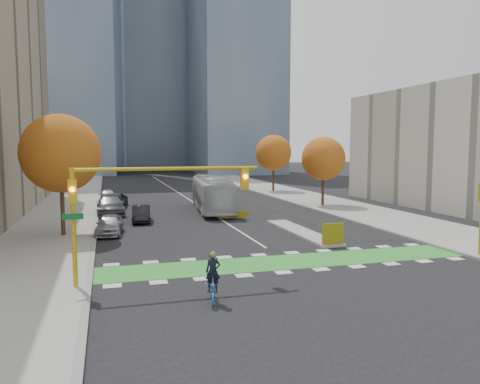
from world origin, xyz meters
TOP-DOWN VIEW (x-y plane):
  - ground at (0.00, 0.00)m, footprint 300.00×300.00m
  - sidewalk_west at (-13.50, 20.00)m, footprint 7.00×120.00m
  - sidewalk_east at (13.50, 20.00)m, footprint 7.00×120.00m
  - curb_west at (-10.00, 20.00)m, footprint 0.30×120.00m
  - curb_east at (10.00, 20.00)m, footprint 0.30×120.00m
  - bike_crossing at (0.00, 1.50)m, footprint 20.00×3.00m
  - centre_line at (0.00, 40.00)m, footprint 0.15×70.00m
  - bike_lane_paint at (7.50, 30.00)m, footprint 2.50×50.00m
  - median_island at (4.00, 9.00)m, footprint 1.60×10.00m
  - hazard_board at (4.00, 4.20)m, footprint 1.40×0.12m
  - tower_nw at (-18.00, 90.00)m, footprint 22.00×22.00m
  - tower_nc at (6.00, 110.00)m, footprint 20.00×20.00m
  - tower_ne at (20.00, 85.00)m, footprint 18.00×24.00m
  - tower_far at (-4.00, 140.00)m, footprint 26.00×26.00m
  - tree_west at (-12.00, 12.00)m, footprint 5.20×5.20m
  - tree_east_near at (12.00, 22.00)m, footprint 4.40×4.40m
  - tree_east_far at (12.50, 38.00)m, footprint 4.80×4.80m
  - traffic_signal_west at (-7.93, -0.51)m, footprint 8.53×0.56m
  - cyclist at (-5.24, -3.76)m, footprint 0.96×1.85m
  - bus at (0.43, 21.65)m, footprint 3.85×11.94m
  - parked_car_a at (-9.00, 12.00)m, footprint 2.18×4.35m
  - parked_car_b at (-6.50, 17.00)m, footprint 1.68×4.13m
  - parked_car_c at (-8.84, 22.00)m, footprint 2.50×5.88m
  - parked_car_d at (-8.35, 27.21)m, footprint 2.77×5.09m
  - parked_car_e at (-9.00, 32.21)m, footprint 1.67×4.14m

SIDE VIEW (x-z plane):
  - ground at x=0.00m, z-range 0.00..0.00m
  - centre_line at x=0.00m, z-range 0.00..0.01m
  - bike_lane_paint at x=7.50m, z-range 0.00..0.01m
  - bike_crossing at x=0.00m, z-range 0.00..0.01m
  - sidewalk_west at x=-13.50m, z-range 0.00..0.15m
  - sidewalk_east at x=13.50m, z-range 0.00..0.15m
  - curb_west at x=-10.00m, z-range -0.01..0.15m
  - curb_east at x=10.00m, z-range -0.01..0.15m
  - median_island at x=4.00m, z-range 0.00..0.16m
  - parked_car_b at x=-6.50m, z-range 0.00..1.33m
  - parked_car_d at x=-8.35m, z-range 0.00..1.35m
  - cyclist at x=-5.24m, z-range -0.34..1.69m
  - parked_car_e at x=-9.00m, z-range 0.00..1.41m
  - parked_car_a at x=-9.00m, z-range 0.00..1.42m
  - hazard_board at x=4.00m, z-range 0.15..1.45m
  - parked_car_c at x=-8.84m, z-range 0.00..1.69m
  - bus at x=0.43m, z-range 0.00..3.27m
  - traffic_signal_west at x=-7.93m, z-range 1.43..6.63m
  - tree_east_near at x=12.00m, z-range 1.33..8.40m
  - tree_east_far at x=12.50m, z-range 1.42..9.07m
  - tree_west at x=-12.00m, z-range 1.50..9.73m
  - tower_ne at x=20.00m, z-range 0.00..60.00m
  - tower_nw at x=-18.00m, z-range 0.00..70.00m
  - tower_far at x=-4.00m, z-range 0.00..80.00m
  - tower_nc at x=6.00m, z-range 0.00..90.00m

